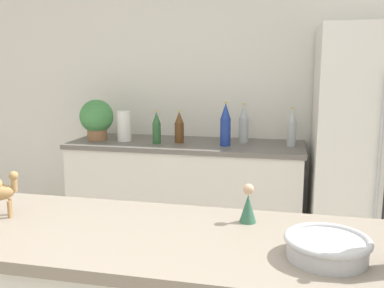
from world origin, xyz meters
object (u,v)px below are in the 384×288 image
Objects in this scene: fruit_bowl at (327,246)px; back_bottle_1 at (292,128)px; back_bottle_3 at (225,125)px; back_bottle_2 at (157,128)px; paper_towel_roll at (124,126)px; back_bottle_0 at (179,127)px; back_bottle_4 at (244,124)px; potted_plant at (97,118)px; wise_man_figurine_crimson at (248,206)px; refrigerator at (375,158)px.

back_bottle_1 is at bearing 92.20° from fruit_bowl.
back_bottle_2 is at bearing -177.90° from back_bottle_3.
back_bottle_1 is 1.01m from back_bottle_2.
back_bottle_2 is (-1.00, -0.10, -0.02)m from back_bottle_1.
back_bottle_0 is (0.44, 0.02, 0.00)m from paper_towel_roll.
back_bottle_4 reaches higher than back_bottle_1.
potted_plant reaches higher than fruit_bowl.
paper_towel_roll is 0.93× the size of back_bottle_2.
wise_man_figurine_crimson is at bearing -94.49° from back_bottle_1.
fruit_bowl is at bearing -87.80° from back_bottle_1.
back_bottle_4 is at bearing 96.32° from wise_man_figurine_crimson.
back_bottle_4 reaches higher than wise_man_figurine_crimson.
refrigerator is 13.99× the size of wise_man_figurine_crimson.
paper_towel_roll is at bearing 170.04° from back_bottle_2.
potted_plant is 0.52m from back_bottle_2.
back_bottle_2 is (0.52, -0.05, -0.05)m from potted_plant.
paper_towel_roll reaches higher than wise_man_figurine_crimson.
refrigerator reaches higher than back_bottle_0.
paper_towel_roll is at bearing -171.51° from back_bottle_4.
paper_towel_roll is (-1.86, 0.03, 0.16)m from refrigerator.
potted_plant is 1.43× the size of fruit_bowl.
back_bottle_0 is 0.50m from back_bottle_4.
back_bottle_4 is (0.48, 0.12, 0.03)m from back_bottle_0.
paper_towel_roll is at bearing -0.85° from potted_plant.
paper_towel_roll is at bearing -177.56° from back_bottle_0.
back_bottle_3 is (-1.05, -0.00, 0.20)m from refrigerator.
back_bottle_0 is at bearing -166.11° from back_bottle_4.
wise_man_figurine_crimson is at bearing 135.50° from fruit_bowl.
wise_man_figurine_crimson is at bearing -83.68° from back_bottle_4.
back_bottle_2 is 1.12× the size of fruit_bowl.
refrigerator reaches higher than back_bottle_3.
refrigerator reaches higher than fruit_bowl.
refrigerator is at bearing 68.04° from wise_man_figurine_crimson.
back_bottle_2 is (-0.16, -0.07, 0.00)m from back_bottle_0.
potted_plant is at bearing 179.15° from paper_towel_roll.
wise_man_figurine_crimson is at bearing -69.13° from back_bottle_0.
back_bottle_3 is at bearing 100.58° from wise_man_figurine_crimson.
paper_towel_roll is 2.45m from fruit_bowl.
refrigerator is at bearing -10.20° from back_bottle_4.
potted_plant is 2.59m from fruit_bowl.
potted_plant reaches higher than back_bottle_0.
back_bottle_1 is 1.27× the size of fruit_bowl.
back_bottle_0 is at bearing 172.33° from back_bottle_3.
back_bottle_1 is 2.24× the size of wise_man_figurine_crimson.
back_bottle_0 is 0.76× the size of back_bottle_3.
back_bottle_1 is at bearing 5.96° from back_bottle_2.
potted_plant is at bearing 128.15° from fruit_bowl.
back_bottle_3 reaches higher than potted_plant.
back_bottle_0 is 0.98× the size of back_bottle_2.
fruit_bowl is (1.08, -1.98, -0.01)m from back_bottle_2.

